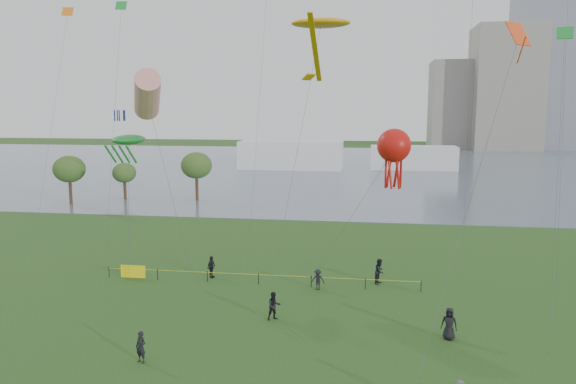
# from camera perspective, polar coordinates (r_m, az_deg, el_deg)

# --- Properties ---
(lake) EXTENTS (400.00, 120.00, 0.08)m
(lake) POSITION_cam_1_polar(r_m,az_deg,el_deg) (125.12, 6.09, 2.51)
(lake) COLOR slate
(lake) RESTS_ON ground_plane
(building_mid) EXTENTS (20.00, 20.00, 38.00)m
(building_mid) POSITION_cam_1_polar(r_m,az_deg,el_deg) (190.83, 21.17, 9.79)
(building_mid) COLOR gray
(building_mid) RESTS_ON ground_plane
(building_low) EXTENTS (16.00, 18.00, 28.00)m
(building_low) POSITION_cam_1_polar(r_m,az_deg,el_deg) (194.18, 16.62, 8.50)
(building_low) COLOR gray
(building_low) RESTS_ON ground_plane
(pavilion_left) EXTENTS (22.00, 8.00, 6.00)m
(pavilion_left) POSITION_cam_1_polar(r_m,az_deg,el_deg) (120.96, 0.31, 3.77)
(pavilion_left) COLOR white
(pavilion_left) RESTS_ON ground_plane
(pavilion_right) EXTENTS (18.00, 7.00, 5.00)m
(pavilion_right) POSITION_cam_1_polar(r_m,az_deg,el_deg) (123.10, 12.61, 3.41)
(pavilion_right) COLOR silver
(pavilion_right) RESTS_ON ground_plane
(trees) EXTENTS (20.38, 10.34, 6.91)m
(trees) POSITION_cam_1_polar(r_m,az_deg,el_deg) (81.46, -15.35, 2.32)
(trees) COLOR #3B281B
(trees) RESTS_ON ground_plane
(fence) EXTENTS (24.07, 0.07, 1.05)m
(fence) POSITION_cam_1_polar(r_m,az_deg,el_deg) (44.44, -10.84, -8.15)
(fence) COLOR black
(fence) RESTS_ON ground_plane
(spectator_a) EXTENTS (1.09, 1.02, 1.78)m
(spectator_a) POSITION_cam_1_polar(r_m,az_deg,el_deg) (35.95, -1.43, -11.50)
(spectator_a) COLOR black
(spectator_a) RESTS_ON ground_plane
(spectator_b) EXTENTS (1.07, 0.70, 1.55)m
(spectator_b) POSITION_cam_1_polar(r_m,az_deg,el_deg) (41.57, 3.05, -8.87)
(spectator_b) COLOR black
(spectator_b) RESTS_ON ground_plane
(spectator_c) EXTENTS (0.68, 1.09, 1.73)m
(spectator_c) POSITION_cam_1_polar(r_m,az_deg,el_deg) (44.71, -7.80, -7.55)
(spectator_c) COLOR black
(spectator_c) RESTS_ON ground_plane
(spectator_d) EXTENTS (1.05, 0.83, 1.88)m
(spectator_d) POSITION_cam_1_polar(r_m,az_deg,el_deg) (34.39, 16.05, -12.72)
(spectator_d) COLOR black
(spectator_d) RESTS_ON ground_plane
(spectator_f) EXTENTS (0.72, 0.59, 1.69)m
(spectator_f) POSITION_cam_1_polar(r_m,az_deg,el_deg) (31.37, -14.72, -14.99)
(spectator_f) COLOR black
(spectator_f) RESTS_ON ground_plane
(spectator_g) EXTENTS (1.03, 1.14, 1.92)m
(spectator_g) POSITION_cam_1_polar(r_m,az_deg,el_deg) (43.42, 9.30, -7.95)
(spectator_g) COLOR black
(spectator_g) RESTS_ON ground_plane
(kite_stingray) EXTENTS (5.09, 9.93, 20.06)m
(kite_stingray) POSITION_cam_1_polar(r_m,az_deg,el_deg) (45.28, 3.31, 16.65)
(kite_stingray) COLOR #3F3F42
(kite_windsock) EXTENTS (6.18, 5.29, 16.21)m
(kite_windsock) POSITION_cam_1_polar(r_m,az_deg,el_deg) (46.22, -14.12, 9.53)
(kite_windsock) COLOR #3F3F42
(kite_creature) EXTENTS (2.20, 4.48, 11.14)m
(kite_creature) POSITION_cam_1_polar(r_m,az_deg,el_deg) (45.47, -15.87, 5.09)
(kite_creature) COLOR #3F3F42
(kite_octopus) EXTENTS (7.37, 2.28, 11.85)m
(kite_octopus) POSITION_cam_1_polar(r_m,az_deg,el_deg) (38.48, 10.72, 4.56)
(kite_octopus) COLOR #3F3F42
(kite_delta) EXTENTS (7.49, 13.37, 18.07)m
(kite_delta) POSITION_cam_1_polar(r_m,az_deg,el_deg) (34.75, 22.04, 13.39)
(kite_delta) COLOR #3F3F42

